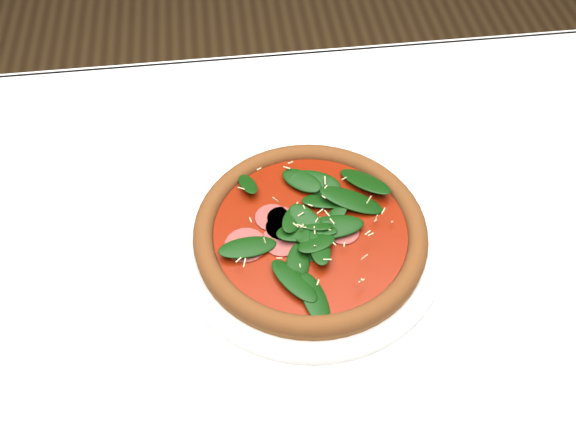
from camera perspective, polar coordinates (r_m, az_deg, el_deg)
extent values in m
cube|color=white|center=(0.73, -2.48, -6.84)|extent=(1.20, 0.80, 0.04)
cylinder|color=#48301D|center=(1.35, 20.00, -0.11)|extent=(0.06, 0.06, 0.71)
cube|color=white|center=(1.06, -4.41, 9.15)|extent=(1.20, 0.01, 0.22)
cylinder|color=white|center=(0.74, 1.96, -2.13)|extent=(0.31, 0.31, 0.01)
torus|color=white|center=(0.74, 1.96, -1.97)|extent=(0.31, 0.31, 0.01)
cylinder|color=#A15B27|center=(0.73, 1.98, -1.68)|extent=(0.34, 0.34, 0.01)
torus|color=#AC5D27|center=(0.73, 1.99, -1.35)|extent=(0.35, 0.35, 0.02)
cylinder|color=#901705|center=(0.73, 1.99, -1.35)|extent=(0.29, 0.29, 0.00)
cylinder|color=#9F443F|center=(0.73, 2.00, -1.18)|extent=(0.25, 0.25, 0.00)
ellipsoid|color=#0E3609|center=(0.72, 2.02, -0.76)|extent=(0.27, 0.27, 0.02)
cylinder|color=beige|center=(0.72, 2.03, -0.50)|extent=(0.25, 0.25, 0.00)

